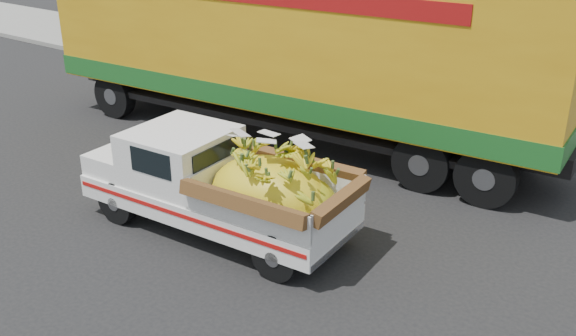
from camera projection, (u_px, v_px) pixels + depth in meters
The scene contains 5 objects.
ground at pixel (124, 206), 11.45m from camera, with size 100.00×100.00×0.00m, color black.
curb at pixel (335, 106), 16.58m from camera, with size 60.00×0.25×0.15m, color gray.
sidewalk at pixel (375, 88), 18.13m from camera, with size 60.00×4.00×0.14m, color gray.
pickup_truck at pixel (233, 187), 10.17m from camera, with size 4.67×1.95×1.61m.
semi_trailer at pixel (292, 46), 13.74m from camera, with size 12.04×3.36×3.80m.
Camera 1 is at (8.45, -6.49, 5.17)m, focal length 40.00 mm.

